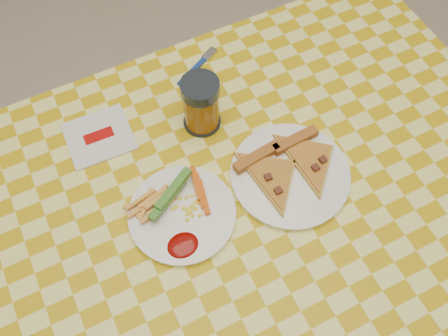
% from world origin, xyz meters
% --- Properties ---
extents(ground, '(8.00, 8.00, 0.00)m').
position_xyz_m(ground, '(0.00, 0.00, 0.00)').
color(ground, beige).
rests_on(ground, ground).
extents(table, '(1.28, 0.88, 0.76)m').
position_xyz_m(table, '(0.00, 0.00, 0.68)').
color(table, silver).
rests_on(table, ground).
extents(plate_left, '(0.26, 0.26, 0.01)m').
position_xyz_m(plate_left, '(-0.11, 0.02, 0.76)').
color(plate_left, white).
rests_on(plate_left, table).
extents(plate_right, '(0.28, 0.28, 0.01)m').
position_xyz_m(plate_right, '(0.12, 0.00, 0.76)').
color(plate_right, white).
rests_on(plate_right, table).
extents(fries_veggies, '(0.18, 0.17, 0.04)m').
position_xyz_m(fries_veggies, '(-0.12, 0.03, 0.78)').
color(fries_veggies, '#EAAA4A').
rests_on(fries_veggies, plate_left).
extents(pizza_slices, '(0.23, 0.22, 0.02)m').
position_xyz_m(pizza_slices, '(0.12, 0.02, 0.78)').
color(pizza_slices, gold).
rests_on(pizza_slices, plate_right).
extents(drink_glass, '(0.08, 0.08, 0.13)m').
position_xyz_m(drink_glass, '(0.02, 0.20, 0.82)').
color(drink_glass, black).
rests_on(drink_glass, table).
extents(napkin, '(0.14, 0.13, 0.01)m').
position_xyz_m(napkin, '(-0.20, 0.27, 0.76)').
color(napkin, white).
rests_on(napkin, table).
extents(fork, '(0.13, 0.08, 0.01)m').
position_xyz_m(fork, '(0.07, 0.35, 0.76)').
color(fork, navy).
rests_on(fork, table).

